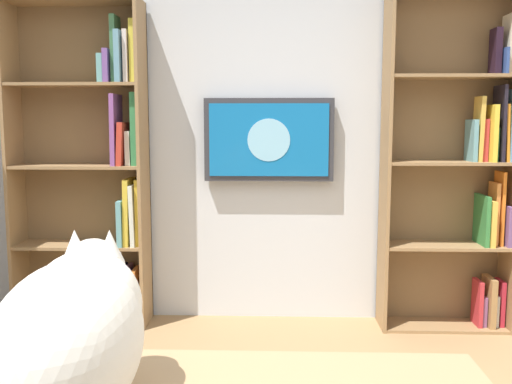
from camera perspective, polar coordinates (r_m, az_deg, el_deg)
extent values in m
cube|color=silver|center=(3.78, 0.66, 7.23)|extent=(4.52, 0.06, 2.70)
cube|color=#937047|center=(3.67, 13.07, 2.95)|extent=(0.02, 0.28, 2.17)
cube|color=brown|center=(3.90, 18.52, 2.99)|extent=(0.83, 0.01, 2.17)
cube|color=#937047|center=(3.99, 18.46, -12.77)|extent=(0.78, 0.27, 0.02)
cube|color=#937047|center=(3.84, 18.77, -5.19)|extent=(0.78, 0.27, 0.02)
cube|color=#937047|center=(3.77, 19.10, 2.84)|extent=(0.78, 0.27, 0.02)
cube|color=#937047|center=(3.77, 19.44, 11.03)|extent=(0.78, 0.27, 0.02)
cube|color=#BA2638|center=(4.06, 23.59, -10.27)|extent=(0.03, 0.14, 0.30)
cube|color=silver|center=(4.07, 23.09, -10.92)|extent=(0.02, 0.15, 0.21)
cube|color=#9F7444|center=(4.02, 22.66, -10.24)|extent=(0.04, 0.19, 0.32)
cube|color=#865180|center=(4.04, 22.04, -11.07)|extent=(0.03, 0.14, 0.20)
cube|color=#BA2D33|center=(4.00, 21.66, -10.43)|extent=(0.03, 0.15, 0.30)
cube|color=slate|center=(3.93, 24.02, -3.09)|extent=(0.03, 0.21, 0.26)
cube|color=orange|center=(3.92, 23.56, -1.51)|extent=(0.02, 0.16, 0.47)
cube|color=orange|center=(3.91, 23.07, -2.02)|extent=(0.02, 0.15, 0.40)
cube|color=gold|center=(3.89, 22.59, -2.88)|extent=(0.03, 0.22, 0.29)
cube|color=#337C3B|center=(3.89, 22.04, -2.63)|extent=(0.03, 0.24, 0.32)
cube|color=#6C9DA0|center=(3.87, 24.48, 6.17)|extent=(0.04, 0.16, 0.45)
cube|color=orange|center=(3.87, 23.85, 5.54)|extent=(0.03, 0.20, 0.36)
cube|color=black|center=(3.84, 23.58, 6.42)|extent=(0.02, 0.19, 0.48)
cube|color=#317844|center=(3.85, 23.04, 4.49)|extent=(0.02, 0.14, 0.21)
cube|color=yellow|center=(3.83, 22.74, 5.55)|extent=(0.03, 0.22, 0.35)
cube|color=#C13737|center=(3.83, 22.11, 4.93)|extent=(0.03, 0.14, 0.27)
cube|color=gold|center=(3.81, 21.76, 5.99)|extent=(0.03, 0.14, 0.41)
cube|color=#649CA3|center=(3.80, 21.12, 4.93)|extent=(0.03, 0.18, 0.26)
cube|color=beige|center=(3.91, 24.36, 13.51)|extent=(0.05, 0.15, 0.37)
cube|color=#2E498B|center=(3.88, 23.78, 12.05)|extent=(0.02, 0.20, 0.16)
cube|color=black|center=(3.87, 23.25, 13.01)|extent=(0.04, 0.12, 0.28)
cube|color=#937047|center=(3.71, -11.42, 2.56)|extent=(0.02, 0.28, 2.11)
cube|color=#937047|center=(3.99, -23.43, 2.43)|extent=(0.02, 0.28, 2.11)
cube|color=brown|center=(3.95, -17.00, 2.67)|extent=(0.87, 0.01, 2.11)
cube|color=#937047|center=(4.04, -17.08, -12.45)|extent=(0.83, 0.27, 0.02)
cube|color=#937047|center=(3.90, -17.36, -5.18)|extent=(0.83, 0.27, 0.02)
cube|color=#937047|center=(3.83, -17.65, 2.51)|extent=(0.83, 0.27, 0.02)
cube|color=#937047|center=(3.82, -17.95, 10.35)|extent=(0.83, 0.27, 0.02)
cube|color=#937047|center=(3.89, -18.25, 18.06)|extent=(0.83, 0.27, 0.02)
cube|color=olive|center=(3.88, -11.62, -11.16)|extent=(0.03, 0.20, 0.23)
cube|color=orange|center=(3.87, -12.11, -10.23)|extent=(0.03, 0.18, 0.36)
cube|color=red|center=(3.88, -12.55, -10.39)|extent=(0.02, 0.12, 0.33)
cube|color=#6D4E7B|center=(3.89, -12.96, -10.03)|extent=(0.04, 0.19, 0.38)
cube|color=black|center=(3.91, -13.42, -9.97)|extent=(0.03, 0.20, 0.37)
cube|color=#3A7E4E|center=(3.92, -13.87, -10.01)|extent=(0.02, 0.18, 0.37)
cube|color=gold|center=(3.75, -11.78, -1.97)|extent=(0.02, 0.19, 0.43)
cube|color=silver|center=(3.74, -12.27, -2.28)|extent=(0.04, 0.20, 0.40)
cube|color=gold|center=(3.77, -12.80, -1.94)|extent=(0.04, 0.22, 0.44)
cube|color=#5F9EA3|center=(3.77, -13.41, -3.00)|extent=(0.03, 0.22, 0.30)
cube|color=#327B44|center=(3.71, -12.10, 6.30)|extent=(0.04, 0.19, 0.47)
cube|color=beige|center=(3.72, -12.72, 4.40)|extent=(0.03, 0.17, 0.22)
cube|color=#B93425|center=(3.73, -13.37, 4.82)|extent=(0.05, 0.23, 0.28)
cube|color=#82498C|center=(3.72, -14.09, 6.16)|extent=(0.03, 0.21, 0.45)
cube|color=gold|center=(3.72, -12.34, 13.82)|extent=(0.03, 0.14, 0.39)
cube|color=beige|center=(3.74, -12.88, 13.25)|extent=(0.03, 0.20, 0.32)
cube|color=#5C8EA3|center=(3.74, -13.58, 13.19)|extent=(0.03, 0.24, 0.32)
cube|color=#3F7248|center=(3.77, -14.14, 13.90)|extent=(0.03, 0.15, 0.42)
cube|color=#704A90|center=(3.75, -14.78, 12.28)|extent=(0.03, 0.19, 0.21)
cube|color=#63A29F|center=(3.76, -15.40, 12.04)|extent=(0.04, 0.15, 0.18)
cube|color=#333338|center=(3.71, 1.32, 5.35)|extent=(0.85, 0.06, 0.55)
cube|color=#146BB2|center=(3.67, 1.31, 5.33)|extent=(0.78, 0.01, 0.48)
cylinder|color=#8CCCEA|center=(3.67, 1.31, 5.33)|extent=(0.28, 0.00, 0.28)
ellipsoid|color=silver|center=(1.24, -18.55, -14.51)|extent=(0.29, 0.47, 0.34)
ellipsoid|color=silver|center=(1.32, -16.98, -11.17)|extent=(0.25, 0.26, 0.25)
sphere|color=silver|center=(1.36, -16.27, -7.70)|extent=(0.15, 0.15, 0.15)
cone|color=silver|center=(1.33, -14.69, -5.47)|extent=(0.07, 0.07, 0.08)
cone|color=silver|center=(1.36, -17.99, -5.35)|extent=(0.07, 0.07, 0.08)
cone|color=beige|center=(1.33, -14.76, -5.74)|extent=(0.04, 0.04, 0.06)
cone|color=beige|center=(1.35, -18.07, -5.61)|extent=(0.04, 0.04, 0.06)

